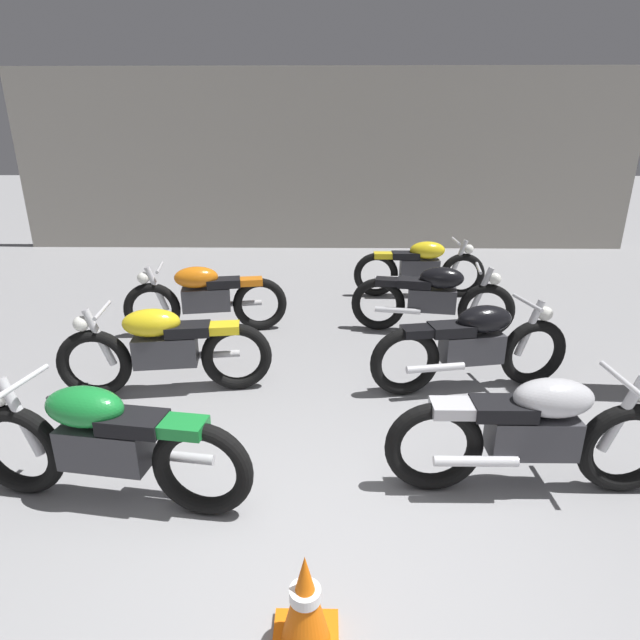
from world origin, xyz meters
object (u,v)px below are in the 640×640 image
motorcycle_left_row_0 (104,443)px  motorcycle_right_row_0 (534,432)px  motorcycle_left_row_2 (205,297)px  motorcycle_right_row_1 (473,345)px  motorcycle_left_row_1 (164,348)px  motorcycle_right_row_2 (433,298)px  motorcycle_right_row_3 (420,267)px  traffic_cone (305,603)px

motorcycle_left_row_0 → motorcycle_right_row_0: bearing=3.5°
motorcycle_left_row_2 → motorcycle_right_row_1: bearing=-27.1°
motorcycle_left_row_1 → motorcycle_left_row_0: bearing=-87.1°
motorcycle_right_row_2 → motorcycle_right_row_3: bearing=86.0°
motorcycle_left_row_2 → motorcycle_right_row_0: 4.13m
motorcycle_left_row_2 → traffic_cone: 4.37m
motorcycle_right_row_1 → motorcycle_right_row_2: same height
motorcycle_right_row_2 → motorcycle_left_row_0: bearing=-130.8°
motorcycle_right_row_0 → traffic_cone: motorcycle_right_row_0 is taller
motorcycle_left_row_1 → motorcycle_right_row_3: same height
motorcycle_left_row_2 → motorcycle_right_row_0: bearing=-45.8°
motorcycle_right_row_1 → motorcycle_right_row_2: (-0.09, 1.49, 0.00)m
motorcycle_left_row_2 → traffic_cone: motorcycle_left_row_2 is taller
motorcycle_right_row_1 → motorcycle_right_row_3: (0.02, 3.03, 0.00)m
motorcycle_right_row_0 → traffic_cone: (-1.48, -1.18, -0.20)m
motorcycle_left_row_0 → motorcycle_right_row_2: size_ratio=1.00×
motorcycle_right_row_3 → traffic_cone: 5.90m
motorcycle_right_row_2 → traffic_cone: size_ratio=3.63×
motorcycle_left_row_2 → motorcycle_left_row_0: bearing=-89.0°
motorcycle_left_row_2 → motorcycle_right_row_1: size_ratio=1.00×
motorcycle_left_row_0 → motorcycle_left_row_1: 1.55m
motorcycle_left_row_1 → motorcycle_right_row_3: bearing=47.3°
motorcycle_left_row_2 → motorcycle_right_row_2: 2.77m
motorcycle_right_row_3 → traffic_cone: motorcycle_right_row_3 is taller
motorcycle_left_row_2 → motorcycle_right_row_0: same height
motorcycle_left_row_0 → motorcycle_right_row_0: size_ratio=1.00×
motorcycle_left_row_0 → traffic_cone: (1.34, -1.00, -0.20)m
motorcycle_right_row_0 → motorcycle_right_row_3: (0.00, 4.52, 0.00)m
motorcycle_right_row_2 → traffic_cone: (-1.38, -4.16, -0.20)m
motorcycle_right_row_2 → motorcycle_right_row_1: bearing=-86.4°
traffic_cone → motorcycle_right_row_1: bearing=61.2°
motorcycle_left_row_2 → traffic_cone: (1.40, -4.14, -0.20)m
motorcycle_right_row_2 → motorcycle_right_row_3: size_ratio=0.99×
motorcycle_right_row_0 → traffic_cone: size_ratio=3.65×
motorcycle_left_row_2 → motorcycle_right_row_2: size_ratio=1.00×
motorcycle_right_row_0 → motorcycle_right_row_2: same height
motorcycle_left_row_1 → motorcycle_right_row_1: (2.89, 0.12, 0.00)m
motorcycle_left_row_1 → motorcycle_right_row_0: same height
motorcycle_left_row_0 → traffic_cone: motorcycle_left_row_0 is taller
motorcycle_right_row_1 → traffic_cone: bearing=-118.8°
motorcycle_right_row_1 → motorcycle_right_row_3: bearing=89.7°
motorcycle_left_row_2 → motorcycle_right_row_3: (2.88, 1.56, 0.00)m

